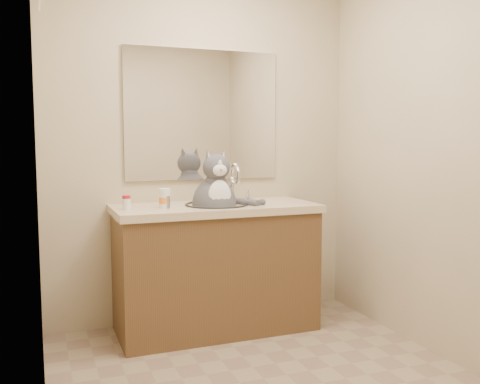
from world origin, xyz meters
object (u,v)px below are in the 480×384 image
at_px(grey_canister, 166,202).
at_px(pill_bottle_orange, 165,199).
at_px(cat, 215,201).
at_px(pill_bottle_redcap, 126,202).

bearing_deg(grey_canister, pill_bottle_orange, 124.18).
height_order(cat, pill_bottle_orange, cat).
xyz_separation_m(cat, pill_bottle_redcap, (-0.58, -0.00, 0.02)).
xyz_separation_m(pill_bottle_redcap, grey_canister, (0.24, -0.02, -0.01)).
distance_m(cat, pill_bottle_orange, 0.34).
bearing_deg(grey_canister, cat, 4.89).
bearing_deg(pill_bottle_orange, cat, 3.12).
bearing_deg(pill_bottle_redcap, grey_canister, -5.69).
bearing_deg(cat, grey_canister, -175.23).
height_order(cat, pill_bottle_redcap, cat).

